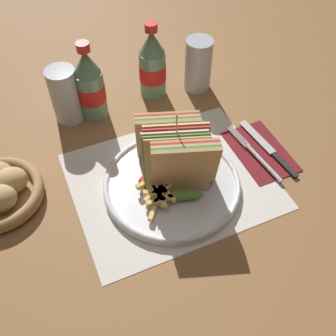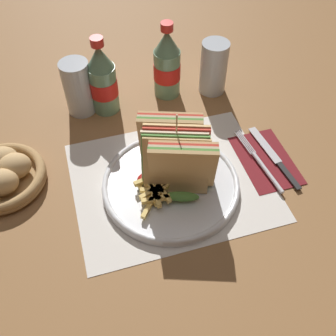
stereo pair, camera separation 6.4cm
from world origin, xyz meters
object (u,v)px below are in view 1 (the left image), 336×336
Objects in this scene: plate_main at (172,184)px; fork at (258,157)px; coke_bottle_near at (90,86)px; glass_near at (198,68)px; glass_far at (66,98)px; knife at (268,148)px; club_sandwich at (176,153)px; coke_bottle_far at (152,66)px.

fork is (0.21, -0.01, -0.00)m from plate_main.
glass_near is at bearing -1.05° from coke_bottle_near.
plate_main is 2.09× the size of glass_far.
knife is at bearing -80.13° from glass_near.
glass_near is at bearing 94.17° from knife.
plate_main is 1.49× the size of club_sandwich.
glass_far is at bearing 119.32° from club_sandwich.
coke_bottle_near is (-0.08, 0.29, 0.07)m from plate_main.
club_sandwich is 0.98× the size of fork.
club_sandwich reaches higher than plate_main.
fork is at bearing -88.04° from glass_near.
club_sandwich is 0.97× the size of coke_bottle_near.
coke_bottle_near and coke_bottle_far have the same top height.
club_sandwich reaches higher than glass_far.
plate_main is 1.45× the size of coke_bottle_near.
glass_far is at bearing 137.58° from knife.
glass_near reaches higher than knife.
coke_bottle_far is (0.07, 0.28, 0.00)m from club_sandwich.
club_sandwich is 0.24m from knife.
club_sandwich is at bearing 172.33° from knife.
coke_bottle_near is 1.00× the size of coke_bottle_far.
glass_far reaches higher than fork.
club_sandwich is 0.32m from glass_near.
coke_bottle_near reaches higher than knife.
glass_near is at bearing -10.41° from coke_bottle_far.
coke_bottle_near is 1.44× the size of glass_near.
plate_main is 2.09× the size of glass_near.
glass_near is at bearing 55.54° from club_sandwich.
coke_bottle_far is at bearing 169.59° from glass_near.
club_sandwich is at bearing 167.01° from fork.
club_sandwich reaches higher than fork.
coke_bottle_far reaches higher than fork.
coke_bottle_far reaches higher than glass_near.
fork is 1.00× the size of coke_bottle_far.
plate_main is 0.07m from club_sandwich.
glass_far is (-0.39, 0.29, 0.05)m from knife.
glass_near reaches higher than fork.
glass_near and glass_far have the same top height.
coke_bottle_far is at bearing 77.13° from club_sandwich.
club_sandwich is 0.97× the size of coke_bottle_far.
coke_bottle_far is at bearing 5.68° from coke_bottle_near.
club_sandwich reaches higher than knife.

